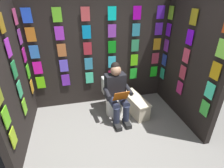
{
  "coord_description": "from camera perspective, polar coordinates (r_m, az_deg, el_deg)",
  "views": [
    {
      "loc": [
        0.58,
        1.81,
        2.35
      ],
      "look_at": [
        -0.08,
        -1.0,
        0.85
      ],
      "focal_mm": 28.12,
      "sensor_mm": 36.0,
      "label": 1
    }
  ],
  "objects": [
    {
      "name": "person_reading",
      "position": [
        3.48,
        1.65,
        -2.76
      ],
      "size": [
        0.55,
        0.71,
        1.19
      ],
      "rotation": [
        0.0,
        0.0,
        0.09
      ],
      "color": "black",
      "rests_on": "ground"
    },
    {
      "name": "ground_plane",
      "position": [
        3.02,
        3.23,
        -23.67
      ],
      "size": [
        30.0,
        30.0,
        0.0
      ],
      "primitive_type": "plane",
      "color": "gray"
    },
    {
      "name": "display_wall_right",
      "position": [
        3.09,
        -30.3,
        2.68
      ],
      "size": [
        0.14,
        1.83,
        2.5
      ],
      "color": "black",
      "rests_on": "ground"
    },
    {
      "name": "toilet",
      "position": [
        3.8,
        0.47,
        -4.69
      ],
      "size": [
        0.42,
        0.57,
        0.77
      ],
      "rotation": [
        0.0,
        0.0,
        0.09
      ],
      "color": "white",
      "rests_on": "ground"
    },
    {
      "name": "display_wall_back",
      "position": [
        3.89,
        -4.09,
        10.94
      ],
      "size": [
        3.09,
        0.14,
        2.5
      ],
      "color": "black",
      "rests_on": "ground"
    },
    {
      "name": "comic_longbox_near",
      "position": [
        3.89,
        7.53,
        -6.58
      ],
      "size": [
        0.42,
        0.86,
        0.37
      ],
      "rotation": [
        0.0,
        0.0,
        0.18
      ],
      "color": "beige",
      "rests_on": "ground"
    },
    {
      "name": "display_wall_left",
      "position": [
        3.62,
        23.8,
        7.43
      ],
      "size": [
        0.14,
        1.83,
        2.5
      ],
      "color": "black",
      "rests_on": "ground"
    }
  ]
}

